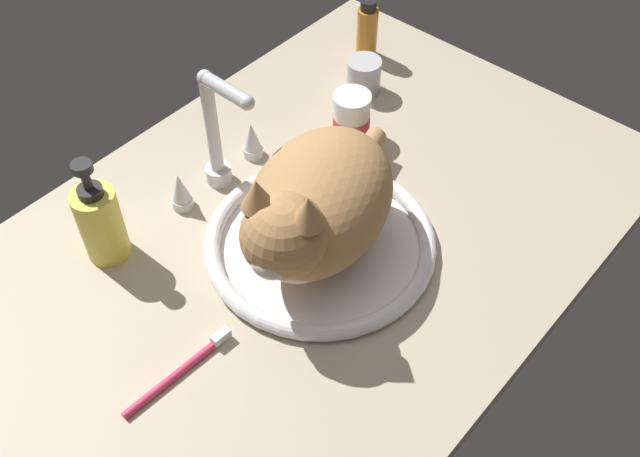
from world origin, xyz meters
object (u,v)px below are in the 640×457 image
cat (313,208)px  soap_pump_bottle (100,222)px  toothbrush (181,370)px  sink_basin (320,243)px  pill_bottle (351,117)px  metal_jar (364,76)px  amber_bottle (367,30)px  faucet (218,144)px

cat → soap_pump_bottle: 28.92cm
soap_pump_bottle → toothbrush: 23.69cm
sink_basin → toothbrush: 26.36cm
cat → pill_bottle: cat is taller
cat → sink_basin: bearing=16.9°
soap_pump_bottle → metal_jar: bearing=-4.3°
amber_bottle → metal_jar: bearing=-143.7°
faucet → soap_pump_bottle: size_ratio=1.19×
sink_basin → pill_bottle: (21.40, 12.12, 2.60)cm
sink_basin → cat: size_ratio=0.89×
sink_basin → soap_pump_bottle: 29.96cm
cat → soap_pump_bottle: bearing=129.1°
metal_jar → sink_basin: bearing=-150.6°
amber_bottle → sink_basin: bearing=-149.0°
sink_basin → faucet: faucet is taller
sink_basin → metal_jar: metal_jar is taller
pill_bottle → cat: bearing=-151.4°
faucet → pill_bottle: 23.11cm
faucet → amber_bottle: bearing=6.0°
cat → soap_pump_bottle: size_ratio=2.16×
pill_bottle → sink_basin: bearing=-150.5°
sink_basin → toothbrush: (-26.35, -0.50, -0.38)cm
pill_bottle → soap_pump_bottle: bearing=167.1°
sink_basin → cat: (-1.97, -0.60, 9.13)cm
sink_basin → pill_bottle: size_ratio=4.19×
metal_jar → pill_bottle: bearing=-150.8°
pill_bottle → metal_jar: size_ratio=1.28×
metal_jar → toothbrush: 60.75cm
pill_bottle → toothbrush: bearing=-165.2°
metal_jar → faucet: bearing=176.4°
pill_bottle → metal_jar: pill_bottle is taller
faucet → toothbrush: bearing=-142.4°
cat → toothbrush: 26.16cm
faucet → pill_bottle: faucet is taller
pill_bottle → toothbrush: 49.48cm
amber_bottle → soap_pump_bottle: size_ratio=0.65×
amber_bottle → toothbrush: bearing=-159.7°
sink_basin → amber_bottle: bearing=31.0°
metal_jar → toothbrush: bearing=-162.5°
cat → amber_bottle: bearing=30.4°
pill_bottle → faucet: bearing=160.3°
faucet → cat: cat is taller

